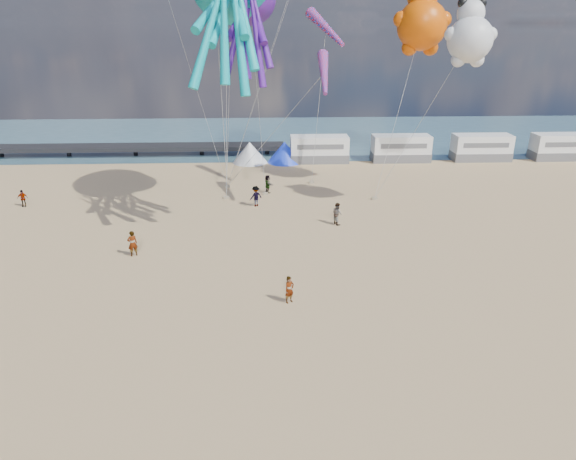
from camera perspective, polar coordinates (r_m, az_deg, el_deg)
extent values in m
plane|color=tan|center=(23.44, -1.78, -17.67)|extent=(120.00, 120.00, 0.00)
plane|color=#385B6B|center=(74.56, -2.37, 10.42)|extent=(120.00, 120.00, 0.00)
cube|color=black|center=(69.46, -26.37, 8.14)|extent=(60.00, 3.00, 0.50)
cube|color=silver|center=(59.90, 3.49, 8.97)|extent=(6.60, 2.50, 3.00)
cube|color=silver|center=(61.59, 12.42, 8.87)|extent=(6.60, 2.50, 3.00)
cube|color=silver|center=(64.65, 20.69, 8.58)|extent=(6.60, 2.50, 3.00)
cube|color=silver|center=(68.89, 28.06, 8.17)|extent=(6.60, 2.50, 3.00)
cone|color=white|center=(59.69, -4.27, 8.61)|extent=(4.00, 4.00, 2.40)
cone|color=#1933CC|center=(59.69, -0.38, 8.67)|extent=(4.00, 4.00, 2.40)
imported|color=tan|center=(29.51, 0.16, -6.64)|extent=(0.71, 0.66, 1.64)
imported|color=#7F6659|center=(41.00, 5.49, 1.83)|extent=(0.86, 1.03, 1.80)
imported|color=#7F6659|center=(45.02, -3.60, 3.77)|extent=(1.11, 1.04, 1.82)
imported|color=#7F6659|center=(50.51, -27.39, 3.15)|extent=(1.06, 0.72, 1.51)
imported|color=#7F6659|center=(48.70, -2.26, 5.15)|extent=(0.77, 1.08, 1.71)
imported|color=#7F6659|center=(36.80, -16.89, -1.44)|extent=(1.77, 1.24, 1.84)
cube|color=gray|center=(47.50, -6.86, 3.62)|extent=(0.50, 0.35, 0.22)
cube|color=gray|center=(48.30, -2.53, 4.07)|extent=(0.50, 0.35, 0.22)
cube|color=gray|center=(47.57, 9.62, 3.49)|extent=(0.50, 0.35, 0.22)
cube|color=gray|center=(51.85, 2.63, 5.33)|extent=(0.50, 0.35, 0.22)
cube|color=gray|center=(50.61, -6.77, 4.78)|extent=(0.50, 0.35, 0.22)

